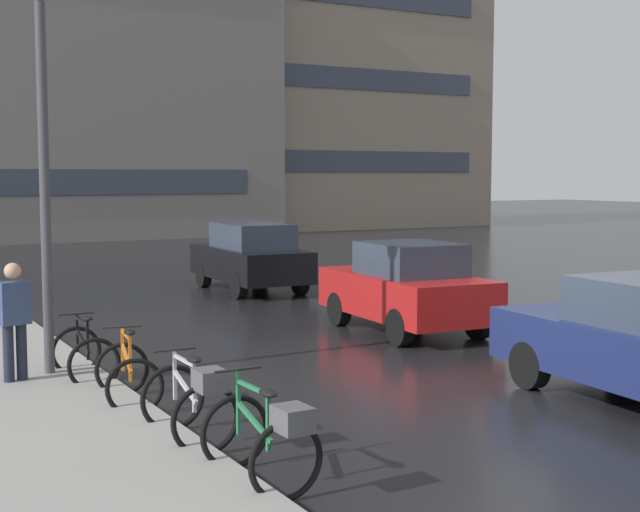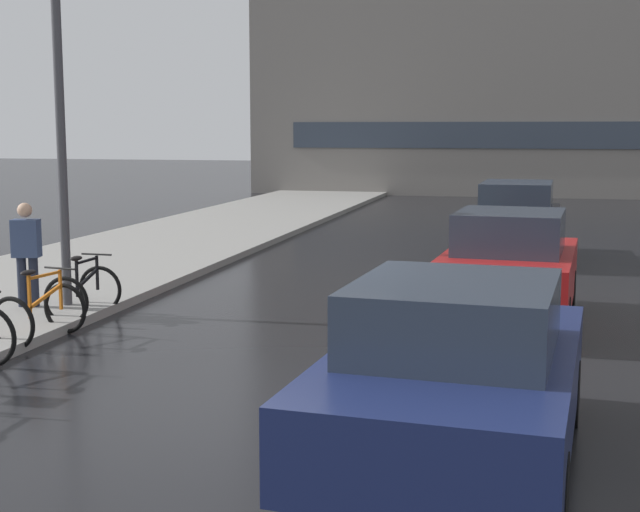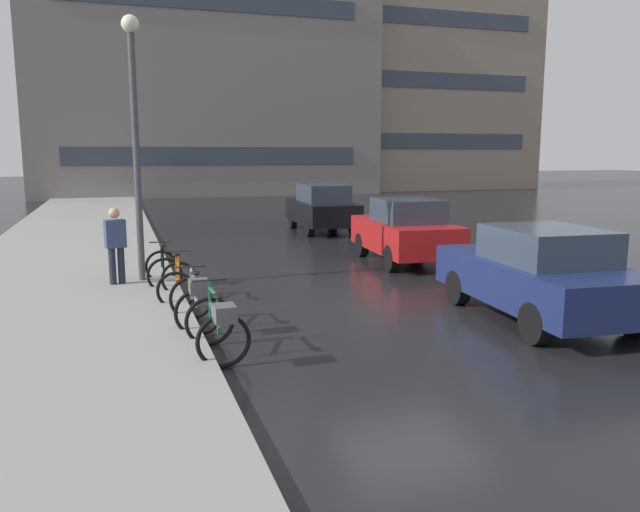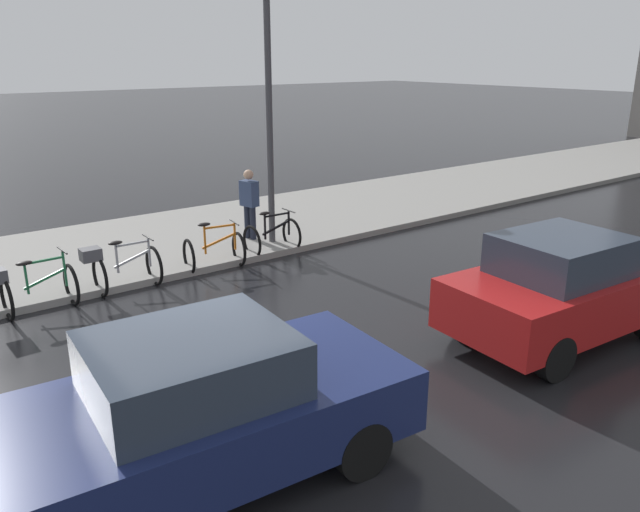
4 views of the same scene
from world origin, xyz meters
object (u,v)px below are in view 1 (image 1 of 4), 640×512
(bicycle_farthest, at_px, (85,355))
(car_red, at_px, (407,288))
(pedestrian, at_px, (14,319))
(streetlamp, at_px, (43,132))
(bicycle_third, at_px, (128,375))
(bicycle_nearest, at_px, (266,437))
(car_black, at_px, (251,257))
(bicycle_second, at_px, (193,400))

(bicycle_farthest, bearing_deg, car_red, 10.71)
(pedestrian, bearing_deg, car_red, 9.34)
(bicycle_farthest, distance_m, streetlamp, 3.09)
(bicycle_third, distance_m, bicycle_farthest, 1.49)
(bicycle_nearest, distance_m, car_red, 8.47)
(pedestrian, bearing_deg, bicycle_nearest, -75.42)
(car_red, bearing_deg, bicycle_third, -156.23)
(bicycle_third, height_order, streetlamp, streetlamp)
(bicycle_nearest, height_order, car_black, car_black)
(streetlamp, bearing_deg, car_red, 7.80)
(bicycle_second, distance_m, bicycle_third, 1.97)
(bicycle_nearest, xyz_separation_m, streetlamp, (-0.80, 5.26, 2.96))
(bicycle_nearest, distance_m, bicycle_farthest, 5.01)
(bicycle_third, bearing_deg, streetlamp, 108.39)
(bicycle_second, bearing_deg, car_red, 37.94)
(bicycle_farthest, distance_m, car_black, 9.99)
(car_red, xyz_separation_m, streetlamp, (-6.60, -0.90, 2.63))
(bicycle_nearest, relative_size, car_red, 0.36)
(car_red, bearing_deg, bicycle_farthest, -169.29)
(pedestrian, bearing_deg, car_black, 48.16)
(bicycle_second, bearing_deg, bicycle_third, 93.08)
(bicycle_second, distance_m, car_red, 7.51)
(bicycle_nearest, distance_m, bicycle_second, 1.56)
(bicycle_nearest, relative_size, streetlamp, 0.25)
(bicycle_nearest, bearing_deg, car_black, 65.93)
(bicycle_farthest, bearing_deg, streetlamp, 147.88)
(bicycle_nearest, height_order, car_red, car_red)
(bicycle_second, height_order, car_black, car_black)
(car_black, bearing_deg, car_red, -89.53)
(car_black, height_order, streetlamp, streetlamp)
(car_black, bearing_deg, bicycle_third, -122.53)
(bicycle_second, xyz_separation_m, pedestrian, (-1.19, 3.44, 0.47))
(car_red, distance_m, streetlamp, 7.17)
(bicycle_second, xyz_separation_m, car_black, (5.86, 11.32, 0.35))
(car_red, relative_size, car_black, 0.95)
(car_black, bearing_deg, pedestrian, -131.84)
(car_black, height_order, pedestrian, pedestrian)
(car_red, bearing_deg, bicycle_nearest, -133.27)
(bicycle_third, xyz_separation_m, car_black, (5.97, 9.36, 0.46))
(pedestrian, xyz_separation_m, streetlamp, (0.50, 0.26, 2.48))
(car_black, relative_size, streetlamp, 0.73)
(bicycle_nearest, xyz_separation_m, bicycle_second, (-0.11, 1.55, 0.01))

